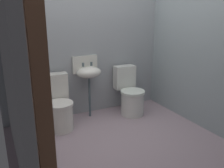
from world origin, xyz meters
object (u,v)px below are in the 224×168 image
toilet_left (59,107)px  sink (88,72)px  wooden_door_post (41,97)px  toilet_right (130,95)px

toilet_left → sink: bearing=-154.4°
wooden_door_post → toilet_left: wooden_door_post is taller
toilet_left → sink: sink is taller
toilet_left → wooden_door_post: bearing=79.4°
sink → toilet_right: bearing=-15.7°
wooden_door_post → toilet_left: 1.80m
wooden_door_post → toilet_left: size_ratio=2.73×
wooden_door_post → sink: size_ratio=2.15×
toilet_left → sink: size_ratio=0.79×
wooden_door_post → toilet_right: 2.43m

